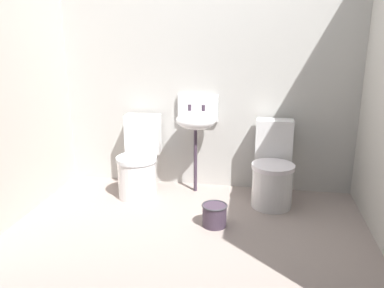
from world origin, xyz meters
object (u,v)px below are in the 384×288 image
at_px(toilet_left, 139,164).
at_px(bucket, 215,215).
at_px(toilet_right, 273,171).
at_px(sink, 196,120).

xyz_separation_m(toilet_left, bucket, (0.84, -0.58, -0.22)).
distance_m(toilet_left, toilet_right, 1.33).
xyz_separation_m(sink, bucket, (0.29, -0.77, -0.65)).
distance_m(toilet_right, bucket, 0.79).
bearing_deg(toilet_right, sink, -12.51).
distance_m(toilet_right, sink, 0.91).
distance_m(toilet_left, bucket, 1.04).
height_order(toilet_left, bucket, toilet_left).
height_order(sink, bucket, sink).
relative_size(toilet_left, bucket, 3.50).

